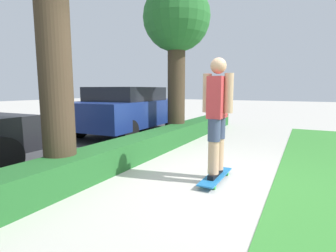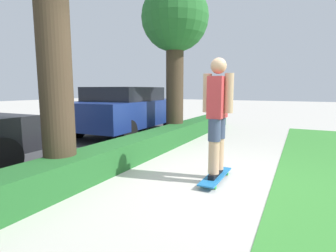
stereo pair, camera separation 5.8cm
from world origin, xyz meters
name	(u,v)px [view 1 (the left image)]	position (x,y,z in m)	size (l,w,h in m)	color
ground_plane	(202,180)	(0.00, 0.00, 0.00)	(60.00, 60.00, 0.00)	#BCB7AD
street_asphalt	(29,150)	(0.00, 4.20, 0.00)	(12.91, 5.00, 0.01)	#38383A
hedge_row	(119,154)	(0.00, 1.60, 0.22)	(12.91, 0.60, 0.44)	#236028
skateboard	(215,177)	(0.05, -0.21, 0.07)	(1.00, 0.24, 0.08)	#1E6BAD
skater_person	(217,114)	(0.05, -0.21, 1.03)	(0.51, 0.45, 1.76)	black
tree_mid	(177,25)	(2.93, 1.87, 3.12)	(1.81, 1.81, 4.21)	#423323
parked_car_middle	(128,109)	(2.93, 3.53, 0.77)	(4.05, 2.06, 1.46)	navy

